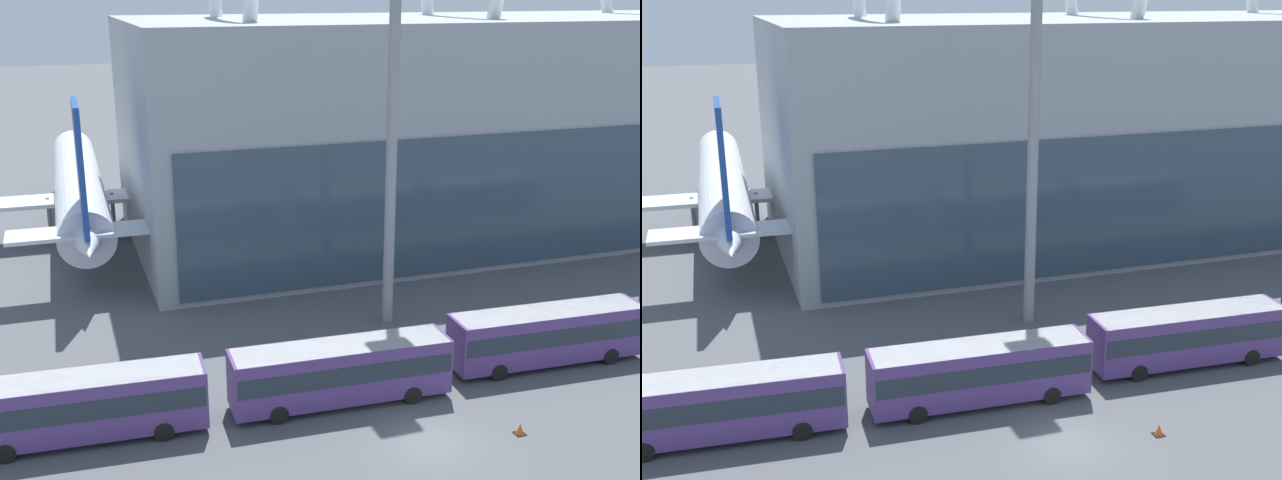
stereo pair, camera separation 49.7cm
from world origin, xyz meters
The scene contains 8 objects.
ground_plane centered at (0.00, 0.00, 0.00)m, with size 440.00×440.00×0.00m, color #515459.
airliner_at_gate_far centered at (-14.30, 41.01, 4.41)m, with size 40.96×41.40×14.07m.
airliner_parked_remote centered at (39.11, 60.59, 5.38)m, with size 36.73×36.84×15.35m.
shuttle_bus_0 centered at (-16.02, 5.78, 1.98)m, with size 12.05×3.28×3.39m.
shuttle_bus_1 centered at (-2.81, 5.13, 1.98)m, with size 12.02×3.07×3.39m.
shuttle_bus_2 centered at (10.41, 5.69, 1.98)m, with size 12.02×3.08×3.39m.
floodlight_mast centered at (4.07, 14.68, 16.62)m, with size 2.33×2.33×28.57m.
traffic_cone_1 centered at (4.63, -0.80, 0.28)m, with size 0.56×0.56×0.59m.
Camera 2 is at (-15.89, -31.35, 21.42)m, focal length 45.00 mm.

